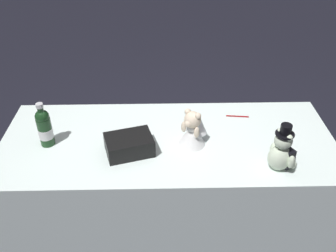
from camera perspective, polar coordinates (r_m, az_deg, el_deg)
The scene contains 7 objects.
ground_plane at distance 2.73m, azimuth 0.00°, elevation -14.61°, with size 12.00×12.00×0.00m, color black.
reception_table at distance 2.46m, azimuth 0.00°, elevation -9.01°, with size 2.01×0.83×0.74m, color white.
teddy_bear_groom at distance 2.05m, azimuth 17.20°, elevation -3.89°, with size 0.16×0.16×0.29m.
teddy_bear_bride at distance 2.14m, azimuth 3.95°, elevation -0.40°, with size 0.21×0.21×0.23m.
champagne_bottle at distance 2.23m, azimuth -18.53°, elevation -0.18°, with size 0.08×0.08×0.28m.
signing_pen at distance 2.46m, azimuth 10.77°, elevation 1.48°, with size 0.15×0.02×0.01m.
gift_case_black at distance 2.11m, azimuth -6.01°, elevation -2.90°, with size 0.30×0.25×0.10m.
Camera 1 is at (0.04, 1.77, 2.08)m, focal length 39.48 mm.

